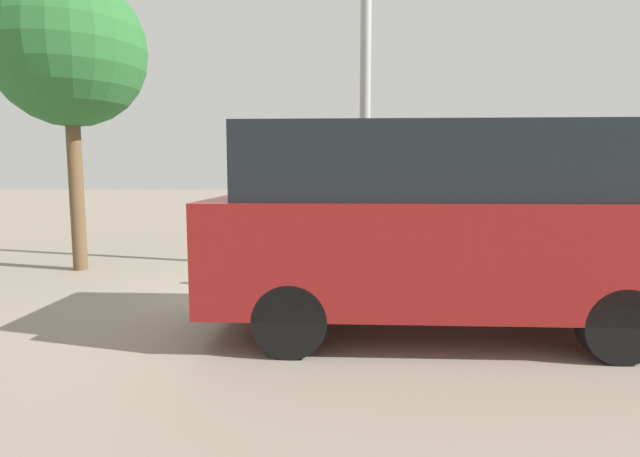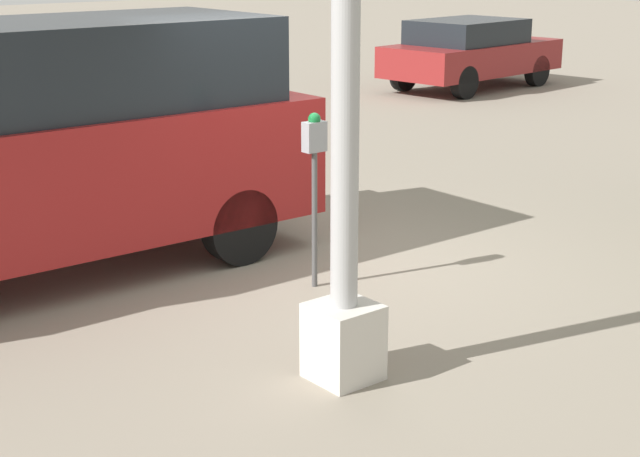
% 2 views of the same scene
% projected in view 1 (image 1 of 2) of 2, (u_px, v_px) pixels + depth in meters
% --- Properties ---
extents(ground_plane, '(80.00, 80.00, 0.00)m').
position_uv_depth(ground_plane, '(271.00, 300.00, 7.05)').
color(ground_plane, gray).
extents(parking_meter_near, '(0.20, 0.11, 1.57)m').
position_uv_depth(parking_meter_near, '(299.00, 215.00, 7.44)').
color(parking_meter_near, '#4C4C4C').
rests_on(parking_meter_near, ground).
extents(lamp_post, '(0.44, 0.44, 6.99)m').
position_uv_depth(lamp_post, '(365.00, 122.00, 8.83)').
color(lamp_post, beige).
rests_on(lamp_post, ground).
extents(parked_van, '(5.07, 2.00, 2.30)m').
position_uv_depth(parked_van, '(434.00, 223.00, 5.54)').
color(parked_van, maroon).
rests_on(parked_van, ground).
extents(street_tree, '(2.67, 2.67, 5.26)m').
position_uv_depth(street_tree, '(69.00, 51.00, 8.75)').
color(street_tree, brown).
rests_on(street_tree, ground).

